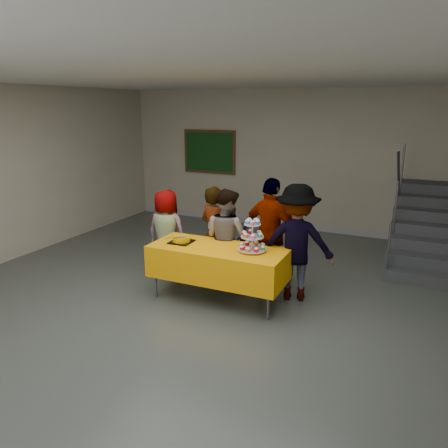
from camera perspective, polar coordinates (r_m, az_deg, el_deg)
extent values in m
plane|color=#4C514C|center=(5.51, -5.39, -13.44)|extent=(10.00, 10.00, 0.00)
cube|color=#ABA48A|center=(9.55, 9.71, 8.16)|extent=(8.00, 0.04, 3.00)
cube|color=silver|center=(4.85, -6.32, 19.42)|extent=(8.00, 10.00, 0.04)
cube|color=#999999|center=(9.81, 9.31, -0.23)|extent=(7.90, 0.03, 0.12)
cylinder|color=#595960|center=(6.25, -8.96, -6.29)|extent=(0.04, 0.04, 0.73)
cylinder|color=#595960|center=(5.55, 5.83, -9.01)|extent=(0.04, 0.04, 0.73)
cylinder|color=#595960|center=(6.71, -6.22, -4.68)|extent=(0.04, 0.04, 0.73)
cylinder|color=#595960|center=(6.06, 7.64, -6.93)|extent=(0.04, 0.04, 0.73)
cube|color=#595960|center=(5.96, -0.81, -3.33)|extent=(1.80, 0.70, 0.02)
cube|color=#F89D04|center=(6.03, -0.80, -5.05)|extent=(1.88, 0.78, 0.44)
cylinder|color=silver|center=(5.81, 3.69, -3.52)|extent=(0.18, 0.18, 0.01)
cylinder|color=silver|center=(5.74, 3.73, -1.58)|extent=(0.02, 0.02, 0.42)
cylinder|color=silver|center=(5.80, 3.70, -3.29)|extent=(0.38, 0.38, 0.01)
cylinder|color=silver|center=(5.75, 3.73, -1.68)|extent=(0.30, 0.30, 0.01)
cylinder|color=silver|center=(5.70, 3.76, -0.04)|extent=(0.22, 0.22, 0.01)
cube|color=black|center=(6.19, -5.57, -2.32)|extent=(0.30, 0.30, 0.02)
cylinder|color=#FBAC00|center=(6.18, -5.58, -1.93)|extent=(0.25, 0.25, 0.07)
ellipsoid|color=#FBAC00|center=(6.17, -5.59, -1.62)|extent=(0.25, 0.25, 0.05)
ellipsoid|color=white|center=(6.11, -5.39, -1.60)|extent=(0.08, 0.08, 0.02)
cube|color=silver|center=(6.07, -6.38, -1.76)|extent=(0.30, 0.16, 0.04)
imported|color=slate|center=(6.98, -7.50, -1.13)|extent=(0.68, 0.45, 1.38)
imported|color=slate|center=(6.69, -1.25, -1.29)|extent=(0.62, 0.51, 1.48)
imported|color=slate|center=(6.45, 0.36, -1.86)|extent=(0.87, 0.78, 1.48)
imported|color=slate|center=(6.46, 6.16, -1.21)|extent=(1.03, 0.61, 1.64)
imported|color=slate|center=(6.09, 9.42, -2.40)|extent=(1.17, 0.85, 1.63)
cube|color=#424447|center=(7.36, 25.08, -6.53)|extent=(1.30, 0.30, 0.18)
cube|color=#424447|center=(7.62, 25.17, -5.11)|extent=(1.30, 0.30, 0.36)
cube|color=#424447|center=(7.87, 25.26, -3.79)|extent=(1.30, 0.30, 0.54)
cube|color=#424447|center=(8.14, 25.35, -2.55)|extent=(1.30, 0.30, 0.72)
cube|color=#424447|center=(8.40, 25.42, -1.39)|extent=(1.30, 0.30, 0.90)
cube|color=#424447|center=(8.67, 25.50, -0.31)|extent=(1.30, 0.30, 1.08)
cube|color=#424447|center=(8.94, 25.56, 0.72)|extent=(1.30, 0.30, 1.26)
cube|color=#424447|center=(9.23, 25.57, 1.14)|extent=(1.30, 0.30, 1.26)
cylinder|color=#595960|center=(7.21, 20.64, -3.47)|extent=(0.04, 0.04, 0.90)
cylinder|color=#595960|center=(7.84, 21.50, 2.01)|extent=(0.04, 0.04, 0.90)
cylinder|color=#595960|center=(8.64, 22.26, 6.72)|extent=(0.04, 0.04, 0.90)
cylinder|color=#595960|center=(7.81, 21.84, 5.30)|extent=(0.04, 1.85, 1.20)
cube|color=#472B16|center=(10.27, -1.90, 9.40)|extent=(1.30, 0.04, 1.00)
cube|color=#133E14|center=(10.25, -1.97, 9.39)|extent=(1.18, 0.02, 0.88)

